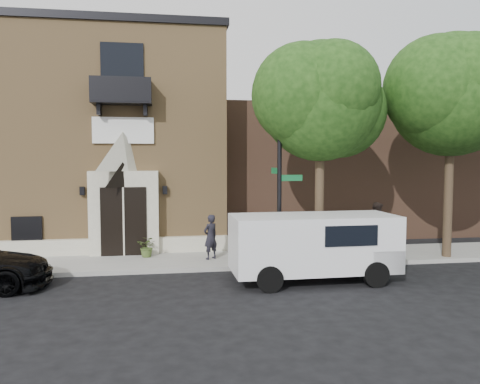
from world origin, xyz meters
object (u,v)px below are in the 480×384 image
object	(u,v)px
dumpster	(364,242)
cargo_van	(319,244)
street_sign	(280,180)
fire_hydrant	(329,249)
pedestrian_near	(211,237)
pedestrian_far	(377,226)

from	to	relation	value
dumpster	cargo_van	bearing A→B (deg)	-134.57
cargo_van	dumpster	world-z (taller)	cargo_van
dumpster	street_sign	bearing A→B (deg)	-170.21
fire_hydrant	pedestrian_near	world-z (taller)	pedestrian_near
fire_hydrant	pedestrian_near	distance (m)	4.29
street_sign	pedestrian_near	world-z (taller)	street_sign
cargo_van	street_sign	size ratio (longest dim) A/B	0.89
street_sign	fire_hydrant	size ratio (longest dim) A/B	6.50
pedestrian_near	pedestrian_far	distance (m)	6.91
pedestrian_near	cargo_van	bearing A→B (deg)	101.16
cargo_van	fire_hydrant	size ratio (longest dim) A/B	5.77
street_sign	pedestrian_far	bearing A→B (deg)	17.51
cargo_van	street_sign	world-z (taller)	street_sign
dumpster	pedestrian_far	world-z (taller)	pedestrian_far
cargo_van	pedestrian_near	bearing A→B (deg)	134.78
fire_hydrant	street_sign	bearing A→B (deg)	-178.44
street_sign	cargo_van	bearing A→B (deg)	-73.87
street_sign	pedestrian_far	xyz separation A→B (m)	(4.53, 1.91, -1.96)
cargo_van	street_sign	bearing A→B (deg)	110.58
pedestrian_far	fire_hydrant	bearing A→B (deg)	112.53
fire_hydrant	pedestrian_far	world-z (taller)	pedestrian_far
cargo_van	pedestrian_near	size ratio (longest dim) A/B	3.14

